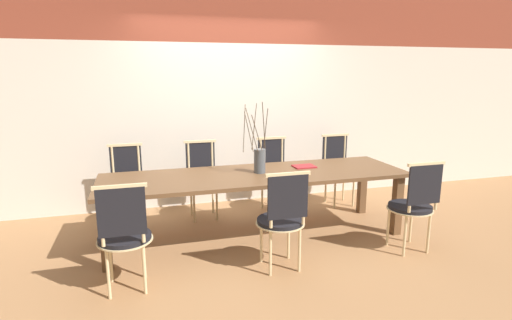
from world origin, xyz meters
name	(u,v)px	position (x,y,z in m)	size (l,w,h in m)	color
ground_plane	(256,236)	(0.00, 0.00, 0.00)	(16.00, 16.00, 0.00)	#9E7047
wall_rear	(228,87)	(0.00, 1.34, 1.60)	(12.00, 0.06, 3.20)	beige
dining_table	(256,180)	(0.00, 0.00, 0.65)	(3.28, 0.95, 0.72)	brown
chair_near_leftend	(124,233)	(-1.34, -0.80, 0.52)	(0.45, 0.45, 0.96)	black
chair_near_left	(282,217)	(0.02, -0.80, 0.52)	(0.45, 0.45, 0.96)	black
chair_near_center	(414,203)	(1.41, -0.80, 0.52)	(0.45, 0.45, 0.96)	black
chair_far_leftend	(127,182)	(-1.36, 0.80, 0.52)	(0.45, 0.45, 0.96)	black
chair_far_left	(202,177)	(-0.46, 0.80, 0.52)	(0.45, 0.45, 0.96)	black
chair_far_center	(274,172)	(0.48, 0.80, 0.52)	(0.45, 0.45, 0.96)	black
chair_far_right	(338,167)	(1.41, 0.80, 0.52)	(0.45, 0.45, 0.96)	black
vase_centerpiece	(259,159)	(0.05, 0.03, 0.87)	(0.29, 0.36, 0.77)	#4C5156
book_stack	(304,166)	(0.62, 0.14, 0.73)	(0.25, 0.19, 0.02)	maroon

